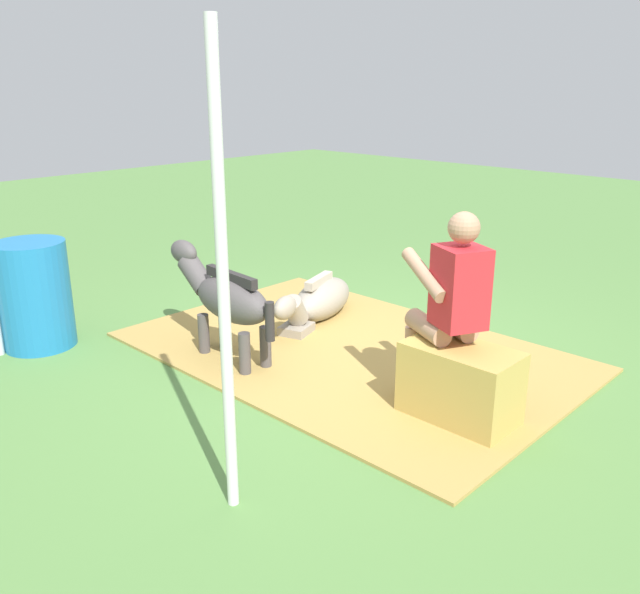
# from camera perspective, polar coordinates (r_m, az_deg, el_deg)

# --- Properties ---
(ground_plane) EXTENTS (24.00, 24.00, 0.00)m
(ground_plane) POSITION_cam_1_polar(r_m,az_deg,el_deg) (5.42, 1.74, -5.27)
(ground_plane) COLOR #568442
(hay_patch) EXTENTS (3.59, 2.39, 0.02)m
(hay_patch) POSITION_cam_1_polar(r_m,az_deg,el_deg) (5.53, 2.44, -4.65)
(hay_patch) COLOR #AD8C47
(hay_patch) RESTS_ON ground
(hay_bale) EXTENTS (0.73, 0.43, 0.51)m
(hay_bale) POSITION_cam_1_polar(r_m,az_deg,el_deg) (4.48, 11.93, -7.34)
(hay_bale) COLOR tan
(hay_bale) RESTS_ON ground
(person_seated) EXTENTS (0.72, 0.59, 1.39)m
(person_seated) POSITION_cam_1_polar(r_m,az_deg,el_deg) (4.40, 11.02, -0.40)
(person_seated) COLOR tan
(person_seated) RESTS_ON ground
(pony_standing) EXTENTS (1.35, 0.37, 0.88)m
(pony_standing) POSITION_cam_1_polar(r_m,az_deg,el_deg) (5.29, -8.12, -0.02)
(pony_standing) COLOR #4C4747
(pony_standing) RESTS_ON ground
(pony_lying) EXTENTS (0.68, 1.35, 0.42)m
(pony_lying) POSITION_cam_1_polar(r_m,az_deg,el_deg) (6.19, -0.18, -0.33)
(pony_lying) COLOR gray
(pony_lying) RESTS_ON ground
(water_barrel) EXTENTS (0.58, 0.58, 0.90)m
(water_barrel) POSITION_cam_1_polar(r_m,az_deg,el_deg) (6.01, -23.31, 0.17)
(water_barrel) COLOR #1E72B2
(water_barrel) RESTS_ON ground
(tent_pole_left) EXTENTS (0.06, 0.06, 2.43)m
(tent_pole_left) POSITION_cam_1_polar(r_m,az_deg,el_deg) (3.21, -8.31, 0.90)
(tent_pole_left) COLOR silver
(tent_pole_left) RESTS_ON ground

